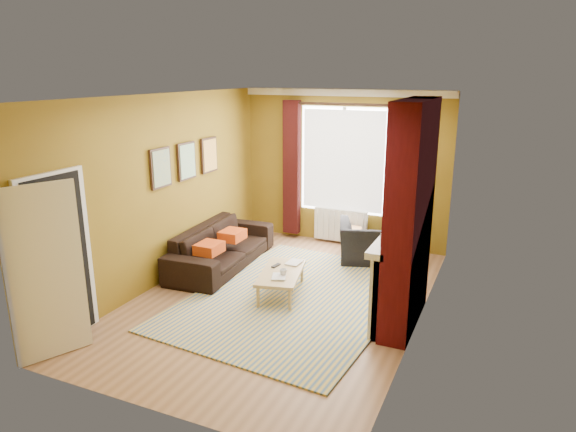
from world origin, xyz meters
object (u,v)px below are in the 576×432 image
(sofa, at_px, (222,246))
(floor_lamp, at_px, (410,180))
(wicker_stool, at_px, (352,239))
(coffee_table, at_px, (281,274))
(armchair, at_px, (371,242))

(sofa, relative_size, floor_lamp, 1.29)
(wicker_stool, bearing_deg, floor_lamp, -12.52)
(coffee_table, xyz_separation_m, floor_lamp, (1.35, 2.07, 1.08))
(floor_lamp, bearing_deg, armchair, -156.80)
(armchair, height_order, floor_lamp, floor_lamp)
(coffee_table, height_order, floor_lamp, floor_lamp)
(wicker_stool, xyz_separation_m, floor_lamp, (0.99, -0.22, 1.20))
(armchair, xyz_separation_m, coffee_table, (-0.81, -1.84, -0.01))
(armchair, relative_size, wicker_stool, 2.53)
(armchair, height_order, wicker_stool, armchair)
(sofa, distance_m, wicker_stool, 2.38)
(armchair, bearing_deg, sofa, 10.81)
(sofa, bearing_deg, floor_lamp, -65.93)
(armchair, bearing_deg, wicker_stool, -62.19)
(sofa, height_order, coffee_table, sofa)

